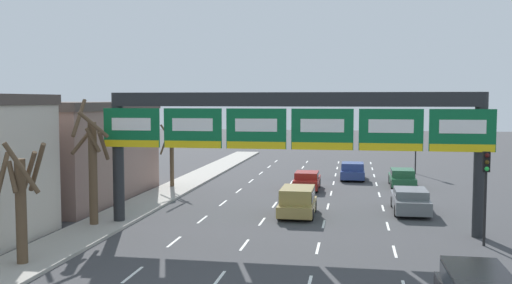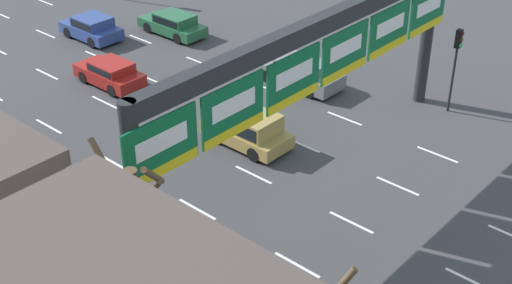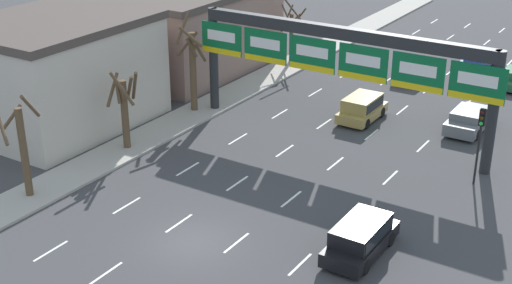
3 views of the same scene
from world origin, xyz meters
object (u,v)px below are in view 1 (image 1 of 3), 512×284
object	(u,v)px
sign_gantry	(289,125)
car_grey	(410,200)
suv_gold	(297,200)
traffic_light_near_gantry	(416,138)
car_red	(307,180)
tree_bare_closest	(172,152)
tree_bare_second	(92,163)
tree_bare_third	(21,198)
traffic_light_mid_block	(486,179)
car_green	(402,177)
car_blue	(353,171)

from	to	relation	value
sign_gantry	car_grey	world-z (taller)	sign_gantry
suv_gold	traffic_light_near_gantry	distance (m)	21.97
car_red	tree_bare_closest	distance (m)	10.11
car_red	tree_bare_second	distance (m)	17.35
sign_gantry	tree_bare_third	size ratio (longest dim) A/B	4.00
car_grey	traffic_light_mid_block	xyz separation A→B (m)	(2.52, -7.32, 2.29)
car_green	traffic_light_near_gantry	world-z (taller)	traffic_light_near_gantry
tree_bare_second	tree_bare_third	xyz separation A→B (m)	(0.43, -7.03, -0.62)
car_blue	traffic_light_mid_block	distance (m)	21.45
car_blue	traffic_light_near_gantry	size ratio (longest dim) A/B	0.88
traffic_light_near_gantry	tree_bare_third	size ratio (longest dim) A/B	0.92
traffic_light_near_gantry	traffic_light_mid_block	distance (m)	25.37
car_red	car_green	size ratio (longest dim) A/B	0.90
sign_gantry	traffic_light_near_gantry	world-z (taller)	sign_gantry
car_blue	tree_bare_second	distance (m)	23.96
traffic_light_mid_block	car_blue	bearing A→B (deg)	105.93
car_red	car_blue	bearing A→B (deg)	60.83
car_grey	tree_bare_second	size ratio (longest dim) A/B	0.75
car_blue	car_grey	bearing A→B (deg)	-75.82
car_grey	car_blue	xyz separation A→B (m)	(-3.33, 13.19, 0.01)
car_blue	tree_bare_closest	bearing A→B (deg)	-152.50
car_red	tree_bare_third	bearing A→B (deg)	-114.08
tree_bare_third	traffic_light_near_gantry	bearing A→B (deg)	60.25
tree_bare_second	traffic_light_near_gantry	bearing A→B (deg)	53.08
car_blue	car_red	bearing A→B (deg)	-119.17
car_grey	traffic_light_near_gantry	bearing A→B (deg)	83.20
sign_gantry	car_blue	size ratio (longest dim) A/B	4.93
traffic_light_mid_block	tree_bare_second	bearing A→B (deg)	178.12
sign_gantry	car_red	size ratio (longest dim) A/B	4.87
tree_bare_closest	tree_bare_third	size ratio (longest dim) A/B	1.10
car_red	car_grey	bearing A→B (deg)	-48.10
traffic_light_near_gantry	car_green	bearing A→B (deg)	-102.62
car_blue	traffic_light_near_gantry	world-z (taller)	traffic_light_near_gantry
traffic_light_mid_block	tree_bare_second	distance (m)	18.97
car_red	car_grey	world-z (taller)	car_grey
sign_gantry	tree_bare_third	world-z (taller)	sign_gantry
traffic_light_near_gantry	tree_bare_third	distance (m)	36.60
sign_gantry	suv_gold	world-z (taller)	sign_gantry
car_red	traffic_light_near_gantry	bearing A→B (deg)	50.74
tree_bare_closest	traffic_light_mid_block	bearing A→B (deg)	-35.79
car_red	sign_gantry	bearing A→B (deg)	-89.33
tree_bare_closest	tree_bare_second	size ratio (longest dim) A/B	0.83
car_green	tree_bare_second	world-z (taller)	tree_bare_second
car_red	car_blue	world-z (taller)	car_blue
sign_gantry	suv_gold	size ratio (longest dim) A/B	4.79
sign_gantry	car_red	bearing A→B (deg)	90.67
car_green	traffic_light_near_gantry	size ratio (longest dim) A/B	1.00
sign_gantry	car_blue	distance (m)	19.67
car_red	tree_bare_closest	size ratio (longest dim) A/B	0.75
car_red	suv_gold	xyz separation A→B (m)	(0.22, -9.43, 0.18)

